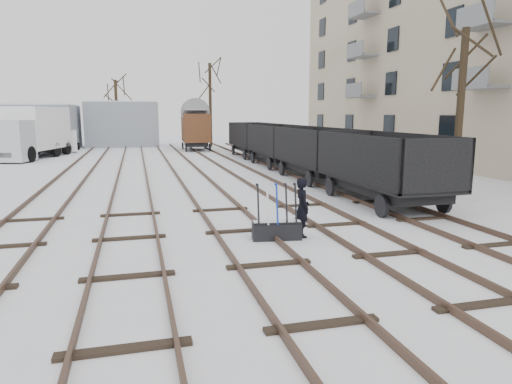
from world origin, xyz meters
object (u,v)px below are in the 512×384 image
Objects in this scene: box_van_wagon at (195,127)px; worker at (302,207)px; freight_wagon_a at (382,177)px; lorry at (31,132)px; ground_frame at (277,229)px; panel_van at (65,140)px.

worker is at bearing -89.54° from box_van_wagon.
worker is 5.71m from freight_wagon_a.
box_van_wagon is 0.55× the size of lorry.
freight_wagon_a is 1.31× the size of box_van_wagon.
freight_wagon_a is (4.45, 3.56, 0.18)m from worker.
lorry is (-11.00, 25.79, 1.67)m from ground_frame.
panel_van reaches higher than ground_frame.
ground_frame is 0.92× the size of worker.
lorry is (-16.21, 22.13, 0.96)m from freight_wagon_a.
panel_van is (-11.29, 1.72, -1.13)m from box_van_wagon.
lorry is (-12.73, -4.59, -0.15)m from box_van_wagon.
freight_wagon_a is at bearing 42.79° from ground_frame.
panel_van is at bearing 17.81° from worker.
freight_wagon_a is 27.44m from lorry.
lorry is at bearing -157.85° from box_van_wagon.
box_van_wagon is 1.08× the size of panel_van.
lorry is at bearing 126.22° from freight_wagon_a.
freight_wagon_a is 0.73× the size of lorry.
box_van_wagon is (1.72, 30.39, 1.82)m from ground_frame.
worker is 33.62m from panel_van.
lorry reaches higher than panel_van.
panel_van is (1.44, 6.31, -0.98)m from lorry.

